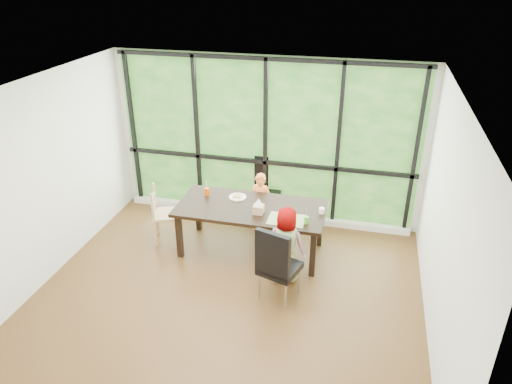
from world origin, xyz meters
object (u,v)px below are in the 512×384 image
child_toddler (260,203)px  child_older (287,245)px  dining_table (251,229)px  white_mug (322,211)px  chair_end_beech (166,214)px  chair_interior_leather (280,263)px  chair_window_leather (266,191)px  green_cup (306,220)px  tissue_box (258,209)px  plate_far (238,197)px  orange_cup (207,192)px  plate_near (286,218)px

child_toddler → child_older: bearing=-52.1°
dining_table → white_mug: (1.02, 0.05, 0.42)m
chair_end_beech → white_mug: chair_end_beech is taller
chair_interior_leather → white_mug: chair_interior_leather is taller
dining_table → chair_window_leather: chair_window_leather is taller
dining_table → chair_end_beech: bearing=-179.8°
green_cup → tissue_box: (-0.70, 0.13, 0.01)m
green_cup → chair_window_leather: bearing=123.7°
chair_interior_leather → plate_far: size_ratio=4.14×
chair_end_beech → child_older: child_older is taller
plate_far → green_cup: size_ratio=2.50×
orange_cup → chair_window_leather: bearing=45.5°
chair_interior_leather → green_cup: size_ratio=10.34×
orange_cup → white_mug: (1.76, -0.15, -0.02)m
child_older → tissue_box: child_older is taller
child_toddler → plate_far: (-0.27, -0.36, 0.26)m
green_cup → tissue_box: size_ratio=0.73×
child_toddler → white_mug: child_toddler is taller
plate_near → orange_cup: size_ratio=2.24×
plate_near → green_cup: 0.29m
chair_interior_leather → plate_near: 0.79m
plate_near → child_older: bearing=-77.5°
dining_table → chair_interior_leather: chair_interior_leather is taller
chair_window_leather → white_mug: bearing=-45.9°
plate_far → orange_cup: bearing=-176.1°
chair_end_beech → green_cup: bearing=-117.1°
orange_cup → white_mug: 1.76m
green_cup → child_older: bearing=-127.1°
chair_end_beech → child_toddler: child_toddler is taller
chair_interior_leather → child_toddler: size_ratio=1.08×
chair_window_leather → child_older: 1.65m
plate_near → green_cup: green_cup is taller
white_mug → tissue_box: size_ratio=0.57×
tissue_box → chair_end_beech: bearing=174.2°
chair_window_leather → plate_near: 1.33m
chair_end_beech → tissue_box: bearing=-115.7°
child_toddler → tissue_box: size_ratio=6.94×
dining_table → chair_interior_leather: (0.63, -0.98, 0.17)m
child_older → orange_cup: child_older is taller
chair_end_beech → orange_cup: bearing=-90.9°
white_mug → tissue_box: bearing=-166.3°
chair_window_leather → plate_far: 0.81m
dining_table → child_older: (0.64, -0.56, 0.17)m
child_toddler → orange_cup: (-0.74, -0.40, 0.31)m
chair_end_beech → plate_far: 1.15m
dining_table → white_mug: bearing=3.0°
chair_window_leather → plate_far: chair_window_leather is taller
green_cup → chair_interior_leather: bearing=-107.5°
green_cup → tissue_box: bearing=169.8°
green_cup → dining_table: bearing=161.6°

